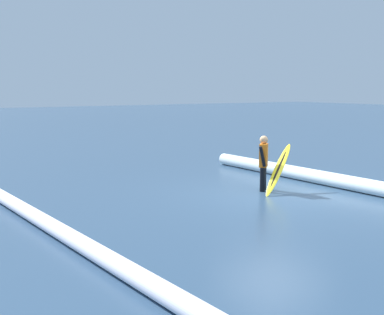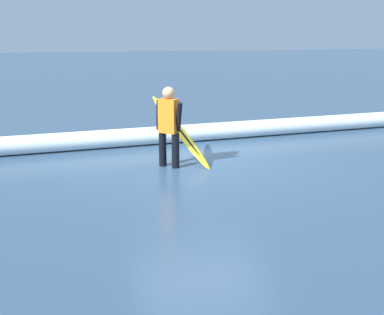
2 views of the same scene
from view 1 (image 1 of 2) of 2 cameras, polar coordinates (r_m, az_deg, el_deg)
ground_plane at (r=12.90m, az=9.37°, el=-4.31°), size 121.30×121.30×0.00m
surfer at (r=13.30m, az=8.22°, el=-0.31°), size 0.38×0.50×1.48m
surfboard at (r=13.29m, az=9.93°, el=-1.33°), size 0.91×1.53×1.23m
wave_crest_midground at (r=8.88m, az=-13.44°, el=-9.13°), size 24.42×2.05×0.30m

